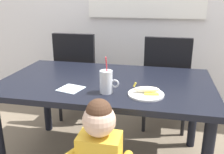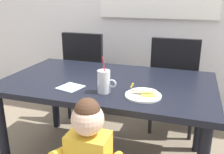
{
  "view_description": "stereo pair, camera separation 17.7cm",
  "coord_description": "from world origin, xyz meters",
  "px_view_note": "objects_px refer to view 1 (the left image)",
  "views": [
    {
      "loc": [
        0.42,
        -1.74,
        1.32
      ],
      "look_at": [
        0.06,
        -0.09,
        0.77
      ],
      "focal_mm": 40.44,
      "sensor_mm": 36.0,
      "label": 1
    },
    {
      "loc": [
        0.59,
        -1.69,
        1.32
      ],
      "look_at": [
        0.06,
        -0.09,
        0.77
      ],
      "focal_mm": 40.44,
      "sensor_mm": 36.0,
      "label": 2
    }
  ],
  "objects_px": {
    "snack_plate": "(146,94)",
    "paper_napkin": "(71,89)",
    "dining_chair_right": "(166,78)",
    "peeled_banana": "(147,90)",
    "milk_cup": "(106,83)",
    "toddler_standing": "(100,154)",
    "dining_table": "(106,91)",
    "dining_chair_left": "(79,72)"
  },
  "relations": [
    {
      "from": "milk_cup",
      "to": "paper_napkin",
      "type": "relative_size",
      "value": 1.66
    },
    {
      "from": "snack_plate",
      "to": "paper_napkin",
      "type": "bearing_deg",
      "value": 179.81
    },
    {
      "from": "milk_cup",
      "to": "dining_chair_right",
      "type": "bearing_deg",
      "value": 66.64
    },
    {
      "from": "dining_chair_left",
      "to": "paper_napkin",
      "type": "xyz_separation_m",
      "value": [
        0.27,
        -0.91,
        0.17
      ]
    },
    {
      "from": "paper_napkin",
      "to": "milk_cup",
      "type": "bearing_deg",
      "value": -3.13
    },
    {
      "from": "dining_table",
      "to": "paper_napkin",
      "type": "relative_size",
      "value": 10.41
    },
    {
      "from": "milk_cup",
      "to": "peeled_banana",
      "type": "distance_m",
      "value": 0.26
    },
    {
      "from": "dining_table",
      "to": "toddler_standing",
      "type": "bearing_deg",
      "value": -79.77
    },
    {
      "from": "dining_table",
      "to": "milk_cup",
      "type": "xyz_separation_m",
      "value": [
        0.06,
        -0.24,
        0.15
      ]
    },
    {
      "from": "paper_napkin",
      "to": "toddler_standing",
      "type": "bearing_deg",
      "value": -53.76
    },
    {
      "from": "paper_napkin",
      "to": "dining_table",
      "type": "bearing_deg",
      "value": 49.78
    },
    {
      "from": "dining_chair_left",
      "to": "milk_cup",
      "type": "bearing_deg",
      "value": 119.36
    },
    {
      "from": "milk_cup",
      "to": "paper_napkin",
      "type": "xyz_separation_m",
      "value": [
        -0.25,
        0.01,
        -0.06
      ]
    },
    {
      "from": "dining_chair_left",
      "to": "toddler_standing",
      "type": "relative_size",
      "value": 1.15
    },
    {
      "from": "dining_chair_right",
      "to": "paper_napkin",
      "type": "relative_size",
      "value": 6.4
    },
    {
      "from": "paper_napkin",
      "to": "snack_plate",
      "type": "bearing_deg",
      "value": -0.19
    },
    {
      "from": "milk_cup",
      "to": "paper_napkin",
      "type": "height_order",
      "value": "milk_cup"
    },
    {
      "from": "dining_chair_left",
      "to": "dining_chair_right",
      "type": "distance_m",
      "value": 0.9
    },
    {
      "from": "dining_table",
      "to": "paper_napkin",
      "type": "xyz_separation_m",
      "value": [
        -0.19,
        -0.23,
        0.09
      ]
    },
    {
      "from": "peeled_banana",
      "to": "paper_napkin",
      "type": "relative_size",
      "value": 1.17
    },
    {
      "from": "milk_cup",
      "to": "toddler_standing",
      "type": "bearing_deg",
      "value": -81.83
    },
    {
      "from": "dining_table",
      "to": "dining_chair_right",
      "type": "height_order",
      "value": "dining_chair_right"
    },
    {
      "from": "snack_plate",
      "to": "peeled_banana",
      "type": "relative_size",
      "value": 1.31
    },
    {
      "from": "dining_table",
      "to": "dining_chair_left",
      "type": "relative_size",
      "value": 1.63
    },
    {
      "from": "dining_table",
      "to": "toddler_standing",
      "type": "relative_size",
      "value": 1.86
    },
    {
      "from": "snack_plate",
      "to": "peeled_banana",
      "type": "height_order",
      "value": "peeled_banana"
    },
    {
      "from": "dining_chair_right",
      "to": "peeled_banana",
      "type": "height_order",
      "value": "dining_chair_right"
    },
    {
      "from": "dining_table",
      "to": "milk_cup",
      "type": "bearing_deg",
      "value": -76.34
    },
    {
      "from": "snack_plate",
      "to": "paper_napkin",
      "type": "distance_m",
      "value": 0.51
    },
    {
      "from": "peeled_banana",
      "to": "dining_chair_left",
      "type": "bearing_deg",
      "value": 130.96
    },
    {
      "from": "dining_chair_right",
      "to": "toddler_standing",
      "type": "bearing_deg",
      "value": 75.94
    },
    {
      "from": "dining_chair_right",
      "to": "snack_plate",
      "type": "height_order",
      "value": "dining_chair_right"
    },
    {
      "from": "paper_napkin",
      "to": "dining_chair_right",
      "type": "bearing_deg",
      "value": 54.03
    },
    {
      "from": "dining_chair_left",
      "to": "peeled_banana",
      "type": "xyz_separation_m",
      "value": [
        0.78,
        -0.9,
        0.2
      ]
    },
    {
      "from": "dining_chair_right",
      "to": "milk_cup",
      "type": "relative_size",
      "value": 3.85
    },
    {
      "from": "toddler_standing",
      "to": "peeled_banana",
      "type": "relative_size",
      "value": 4.79
    },
    {
      "from": "toddler_standing",
      "to": "snack_plate",
      "type": "height_order",
      "value": "toddler_standing"
    },
    {
      "from": "dining_table",
      "to": "dining_chair_left",
      "type": "bearing_deg",
      "value": 124.05
    },
    {
      "from": "dining_chair_left",
      "to": "snack_plate",
      "type": "xyz_separation_m",
      "value": [
        0.78,
        -0.91,
        0.17
      ]
    },
    {
      "from": "dining_table",
      "to": "dining_chair_left",
      "type": "height_order",
      "value": "dining_chair_left"
    },
    {
      "from": "dining_chair_right",
      "to": "toddler_standing",
      "type": "height_order",
      "value": "dining_chair_right"
    },
    {
      "from": "dining_chair_left",
      "to": "dining_chair_right",
      "type": "bearing_deg",
      "value": 177.9
    }
  ]
}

